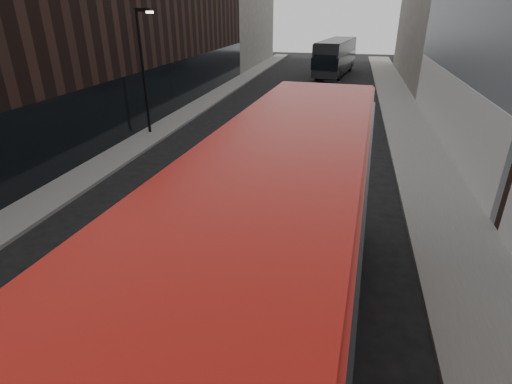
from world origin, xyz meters
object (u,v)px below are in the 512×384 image
Objects in this scene: street_lamp at (144,64)px; car_a at (313,161)px; red_bus at (281,251)px; car_b at (323,107)px; grey_bus at (336,56)px; car_c at (328,92)px.

street_lamp reaches higher than car_a.
street_lamp is at bearing 128.01° from red_bus.
red_bus is (10.76, -15.41, -1.36)m from street_lamp.
car_b is at bearing 95.08° from red_bus.
car_b is (9.97, 7.21, -3.53)m from street_lamp.
grey_bus is at bearing 94.36° from red_bus.
car_a is at bearing -23.33° from street_lamp.
grey_bus is at bearing 96.52° from car_c.
car_c is (-0.81, 28.34, -2.16)m from red_bus.
red_bus is 2.83× the size of car_c.
car_c is at bearing 85.21° from car_b.
car_b is (-0.79, 22.62, -2.16)m from red_bus.
car_a is 0.93× the size of car_c.
street_lamp is at bearing -102.13° from grey_bus.
street_lamp is 1.67× the size of car_a.
car_c is (0.13, -14.03, -1.43)m from grey_bus.
grey_bus is 3.10× the size of car_b.
street_lamp is 0.57× the size of grey_bus.
street_lamp reaches higher than red_bus.
grey_bus reaches higher than car_a.
street_lamp is 12.80m from car_b.
street_lamp is 1.77× the size of car_b.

